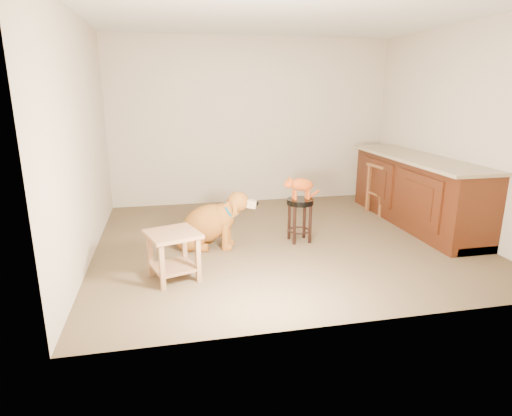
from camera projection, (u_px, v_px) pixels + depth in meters
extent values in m
cube|color=brown|center=(284.00, 240.00, 5.31)|extent=(4.50, 4.00, 0.01)
cube|color=#C2B49C|center=(252.00, 122.00, 6.84)|extent=(4.50, 0.04, 2.60)
cube|color=#C2B49C|center=(362.00, 163.00, 3.07)|extent=(4.50, 0.04, 2.60)
cube|color=#C2B49C|center=(81.00, 139.00, 4.51)|extent=(0.04, 4.00, 2.60)
cube|color=#C2B49C|center=(458.00, 131.00, 5.41)|extent=(0.04, 4.00, 2.60)
cube|color=silver|center=(289.00, 13.00, 4.61)|extent=(4.50, 4.00, 0.04)
cube|color=#461D0C|center=(416.00, 192.00, 5.86)|extent=(0.60, 2.50, 0.90)
cube|color=gray|center=(418.00, 158.00, 5.73)|extent=(0.70, 2.56, 0.04)
cube|color=black|center=(416.00, 219.00, 5.97)|extent=(0.52, 2.50, 0.10)
cube|color=#461D0C|center=(419.00, 199.00, 5.27)|extent=(0.02, 0.90, 0.62)
cube|color=#461D0C|center=(377.00, 181.00, 6.30)|extent=(0.02, 0.90, 0.62)
cube|color=#39170A|center=(418.00, 199.00, 5.26)|extent=(0.02, 0.60, 0.40)
cube|color=#39170A|center=(376.00, 181.00, 6.30)|extent=(0.02, 0.60, 0.40)
cylinder|color=black|center=(304.00, 220.00, 5.34)|extent=(0.04, 0.04, 0.47)
cylinder|color=black|center=(289.00, 221.00, 5.29)|extent=(0.04, 0.04, 0.47)
cylinder|color=black|center=(310.00, 224.00, 5.15)|extent=(0.04, 0.04, 0.47)
cylinder|color=black|center=(294.00, 226.00, 5.10)|extent=(0.04, 0.04, 0.47)
torus|color=black|center=(299.00, 230.00, 5.25)|extent=(0.29, 0.29, 0.02)
cylinder|color=black|center=(300.00, 202.00, 5.15)|extent=(0.33, 0.33, 0.06)
cube|color=brown|center=(386.00, 187.00, 6.59)|extent=(0.05, 0.05, 0.71)
cube|color=brown|center=(369.00, 189.00, 6.48)|extent=(0.05, 0.05, 0.71)
cube|color=brown|center=(400.00, 191.00, 6.30)|extent=(0.05, 0.05, 0.71)
cube|color=brown|center=(382.00, 193.00, 6.18)|extent=(0.05, 0.05, 0.71)
cube|color=brown|center=(386.00, 165.00, 6.29)|extent=(0.46, 0.46, 0.04)
cube|color=brown|center=(184.00, 248.00, 4.41)|extent=(0.06, 0.06, 0.45)
cube|color=brown|center=(150.00, 255.00, 4.23)|extent=(0.06, 0.06, 0.45)
cube|color=brown|center=(198.00, 260.00, 4.11)|extent=(0.06, 0.06, 0.45)
cube|color=brown|center=(162.00, 268.00, 3.94)|extent=(0.06, 0.06, 0.45)
cube|color=brown|center=(172.00, 234.00, 4.11)|extent=(0.59, 0.59, 0.04)
cube|color=brown|center=(174.00, 267.00, 4.20)|extent=(0.50, 0.50, 0.03)
ellipsoid|color=brown|center=(195.00, 230.00, 5.19)|extent=(0.43, 0.38, 0.33)
ellipsoid|color=brown|center=(190.00, 238.00, 4.94)|extent=(0.43, 0.38, 0.33)
cylinder|color=brown|center=(209.00, 239.00, 5.23)|extent=(0.11, 0.12, 0.10)
cylinder|color=brown|center=(205.00, 248.00, 4.93)|extent=(0.11, 0.12, 0.10)
ellipsoid|color=brown|center=(206.00, 224.00, 5.02)|extent=(0.82, 0.58, 0.67)
ellipsoid|color=brown|center=(223.00, 217.00, 4.98)|extent=(0.35, 0.37, 0.34)
cylinder|color=brown|center=(227.00, 229.00, 5.11)|extent=(0.11, 0.11, 0.39)
cylinder|color=brown|center=(225.00, 234.00, 4.93)|extent=(0.11, 0.11, 0.39)
sphere|color=brown|center=(230.00, 242.00, 5.15)|extent=(0.10, 0.10, 0.10)
sphere|color=brown|center=(228.00, 248.00, 4.98)|extent=(0.10, 0.10, 0.10)
cylinder|color=brown|center=(229.00, 209.00, 4.94)|extent=(0.28, 0.24, 0.25)
ellipsoid|color=brown|center=(238.00, 202.00, 4.91)|extent=(0.30, 0.28, 0.23)
cube|color=tan|center=(250.00, 204.00, 4.91)|extent=(0.18, 0.13, 0.11)
sphere|color=black|center=(256.00, 203.00, 4.90)|extent=(0.06, 0.06, 0.06)
cube|color=brown|center=(237.00, 202.00, 5.02)|extent=(0.07, 0.07, 0.18)
cube|color=brown|center=(235.00, 207.00, 4.82)|extent=(0.07, 0.07, 0.18)
torus|color=#0C4F62|center=(229.00, 210.00, 4.95)|extent=(0.19, 0.25, 0.20)
cylinder|color=#D8BF4C|center=(234.00, 216.00, 4.96)|extent=(0.02, 0.04, 0.04)
cylinder|color=brown|center=(177.00, 241.00, 5.16)|extent=(0.31, 0.09, 0.07)
ellipsoid|color=#A33F10|center=(302.00, 185.00, 5.10)|extent=(0.31, 0.16, 0.19)
cylinder|color=#A33F10|center=(293.00, 194.00, 5.14)|extent=(0.03, 0.03, 0.12)
sphere|color=#A33F10|center=(293.00, 198.00, 5.16)|extent=(0.04, 0.04, 0.04)
cylinder|color=#A33F10|center=(296.00, 195.00, 5.07)|extent=(0.03, 0.03, 0.12)
sphere|color=#A33F10|center=(295.00, 199.00, 5.08)|extent=(0.04, 0.04, 0.04)
cylinder|color=#A33F10|center=(306.00, 193.00, 5.18)|extent=(0.03, 0.03, 0.12)
sphere|color=#A33F10|center=(306.00, 197.00, 5.20)|extent=(0.04, 0.04, 0.04)
cylinder|color=#A33F10|center=(309.00, 195.00, 5.11)|extent=(0.03, 0.03, 0.12)
sphere|color=#A33F10|center=(308.00, 198.00, 5.12)|extent=(0.04, 0.04, 0.04)
sphere|color=#A33F10|center=(289.00, 184.00, 5.05)|extent=(0.11, 0.11, 0.11)
sphere|color=#A33F10|center=(285.00, 185.00, 5.04)|extent=(0.04, 0.04, 0.04)
sphere|color=brown|center=(284.00, 185.00, 5.04)|extent=(0.02, 0.02, 0.02)
cone|color=#A33F10|center=(289.00, 178.00, 5.07)|extent=(0.05, 0.05, 0.05)
cone|color=#C66B60|center=(289.00, 178.00, 5.07)|extent=(0.03, 0.03, 0.03)
cone|color=#A33F10|center=(291.00, 179.00, 5.01)|extent=(0.05, 0.05, 0.05)
cone|color=#C66B60|center=(291.00, 180.00, 5.01)|extent=(0.03, 0.03, 0.03)
cylinder|color=#A33F10|center=(312.00, 195.00, 5.21)|extent=(0.22, 0.13, 0.11)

